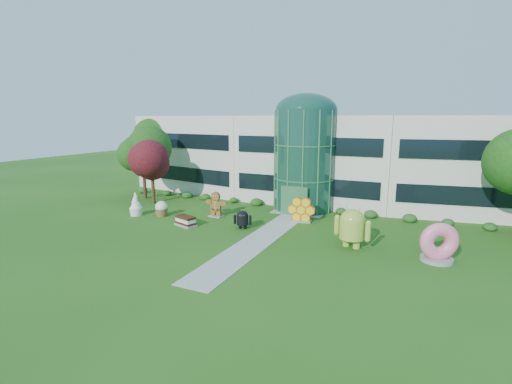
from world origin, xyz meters
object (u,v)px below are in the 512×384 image
at_px(android_black, 243,218).
at_px(gingerbread, 216,204).
at_px(android_green, 352,225).
at_px(donut, 438,242).

bearing_deg(android_black, gingerbread, 133.22).
height_order(android_green, donut, android_green).
xyz_separation_m(android_green, gingerbread, (-13.08, 3.08, -0.43)).
relative_size(android_black, donut, 0.69).
distance_m(android_green, donut, 5.54).
bearing_deg(gingerbread, android_green, -9.77).
relative_size(android_green, gingerbread, 1.25).
height_order(android_black, gingerbread, gingerbread).
relative_size(android_green, android_black, 1.81).
xyz_separation_m(android_green, donut, (5.52, -0.34, -0.32)).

